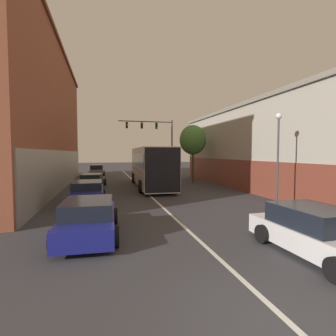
% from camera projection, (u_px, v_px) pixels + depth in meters
% --- Properties ---
extents(ground_plane, '(160.00, 160.00, 0.00)m').
position_uv_depth(ground_plane, '(294.00, 327.00, 4.53)').
color(ground_plane, '#38383D').
extents(lane_center_line, '(0.14, 46.53, 0.01)m').
position_uv_depth(lane_center_line, '(144.00, 190.00, 21.26)').
color(lane_center_line, silver).
rests_on(lane_center_line, ground_plane).
extents(building_left_brick, '(8.15, 26.98, 12.08)m').
position_uv_depth(building_left_brick, '(13.00, 115.00, 21.62)').
color(building_left_brick, '#995138').
rests_on(building_left_brick, ground_plane).
extents(building_right_storefront, '(8.30, 24.75, 6.98)m').
position_uv_depth(building_right_storefront, '(281.00, 146.00, 22.12)').
color(building_right_storefront, '#B7B2A3').
rests_on(building_right_storefront, ground_plane).
extents(bus, '(3.16, 11.25, 3.46)m').
position_uv_depth(bus, '(151.00, 165.00, 23.18)').
color(bus, silver).
rests_on(bus, ground_plane).
extents(hatchback_foreground, '(2.20, 4.56, 1.39)m').
position_uv_depth(hatchback_foreground, '(318.00, 233.00, 7.68)').
color(hatchback_foreground, silver).
rests_on(hatchback_foreground, ground_plane).
extents(parked_car_left_near, '(2.20, 4.64, 1.35)m').
position_uv_depth(parked_car_left_near, '(89.00, 218.00, 9.44)').
color(parked_car_left_near, navy).
rests_on(parked_car_left_near, ground_plane).
extents(parked_car_left_mid, '(2.00, 4.31, 1.48)m').
position_uv_depth(parked_car_left_mid, '(97.00, 171.00, 33.64)').
color(parked_car_left_mid, slate).
rests_on(parked_car_left_mid, ground_plane).
extents(parked_car_left_far, '(2.40, 4.73, 1.20)m').
position_uv_depth(parked_car_left_far, '(92.00, 181.00, 22.83)').
color(parked_car_left_far, '#285633').
rests_on(parked_car_left_far, ground_plane).
extents(parked_car_left_distant, '(2.11, 4.54, 1.34)m').
position_uv_depth(parked_car_left_distant, '(88.00, 192.00, 15.64)').
color(parked_car_left_distant, navy).
rests_on(parked_car_left_distant, ground_plane).
extents(traffic_signal_gantry, '(7.18, 0.36, 7.42)m').
position_uv_depth(traffic_signal_gantry, '(156.00, 135.00, 34.66)').
color(traffic_signal_gantry, '#333338').
rests_on(traffic_signal_gantry, ground_plane).
extents(street_lamp, '(0.33, 0.33, 5.07)m').
position_uv_depth(street_lamp, '(278.00, 153.00, 13.63)').
color(street_lamp, '#47474C').
rests_on(street_lamp, ground_plane).
extents(street_tree_near, '(2.70, 2.43, 5.81)m').
position_uv_depth(street_tree_near, '(193.00, 140.00, 26.29)').
color(street_tree_near, '#4C3823').
rests_on(street_tree_near, ground_plane).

